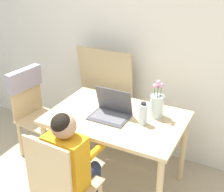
# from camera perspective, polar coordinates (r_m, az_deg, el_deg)

# --- Properties ---
(wall_back) EXTENTS (6.40, 0.05, 2.50)m
(wall_back) POSITION_cam_1_polar(r_m,az_deg,el_deg) (3.10, 1.69, 11.59)
(wall_back) COLOR white
(wall_back) RESTS_ON ground_plane
(dining_table) EXTENTS (1.13, 0.76, 0.72)m
(dining_table) POSITION_cam_1_polar(r_m,az_deg,el_deg) (2.67, 0.79, -5.42)
(dining_table) COLOR #D6B784
(dining_table) RESTS_ON ground_plane
(chair_occupied) EXTENTS (0.42, 0.42, 0.91)m
(chair_occupied) POSITION_cam_1_polar(r_m,az_deg,el_deg) (2.35, -9.22, -16.14)
(chair_occupied) COLOR #D6B784
(chair_occupied) RESTS_ON ground_plane
(chair_spare) EXTENTS (0.48, 0.45, 0.92)m
(chair_spare) POSITION_cam_1_polar(r_m,az_deg,el_deg) (3.26, -14.54, -0.61)
(chair_spare) COLOR #D6B784
(chair_spare) RESTS_ON ground_plane
(person_seated) EXTENTS (0.32, 0.44, 1.03)m
(person_seated) POSITION_cam_1_polar(r_m,az_deg,el_deg) (2.31, -7.58, -11.17)
(person_seated) COLOR orange
(person_seated) RESTS_ON ground_plane
(laptop) EXTENTS (0.32, 0.24, 0.24)m
(laptop) POSITION_cam_1_polar(r_m,az_deg,el_deg) (2.60, -0.14, -2.60)
(laptop) COLOR #4C4C51
(laptop) RESTS_ON dining_table
(flower_vase) EXTENTS (0.11, 0.11, 0.34)m
(flower_vase) POSITION_cam_1_polar(r_m,az_deg,el_deg) (2.60, 8.21, -1.50)
(flower_vase) COLOR silver
(flower_vase) RESTS_ON dining_table
(water_bottle) EXTENTS (0.07, 0.07, 0.19)m
(water_bottle) POSITION_cam_1_polar(r_m,az_deg,el_deg) (2.49, 5.70, -3.26)
(water_bottle) COLOR silver
(water_bottle) RESTS_ON dining_table
(cardboard_panel) EXTENTS (0.59, 0.17, 1.12)m
(cardboard_panel) POSITION_cam_1_polar(r_m,az_deg,el_deg) (3.27, -0.87, -0.59)
(cardboard_panel) COLOR tan
(cardboard_panel) RESTS_ON ground_plane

